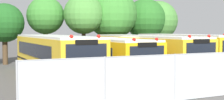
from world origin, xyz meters
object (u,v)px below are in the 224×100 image
at_px(tree_5, 144,19).
at_px(tree_1, 3,23).
at_px(school_bus_0, 54,55).
at_px(tree_3, 84,13).
at_px(school_bus_1, 103,54).
at_px(tree_2, 46,15).
at_px(tree_6, 157,21).
at_px(school_bus_2, 146,52).
at_px(school_bus_3, 184,50).
at_px(tree_4, 113,14).

bearing_deg(tree_5, tree_1, 177.64).
distance_m(school_bus_0, tree_1, 9.80).
height_order(tree_3, tree_5, tree_3).
distance_m(school_bus_1, tree_2, 9.87).
bearing_deg(tree_6, school_bus_2, -127.38).
xyz_separation_m(school_bus_0, school_bus_2, (6.53, 0.05, -0.02)).
distance_m(school_bus_2, tree_6, 11.95).
relative_size(tree_2, tree_3, 0.97).
bearing_deg(tree_1, school_bus_2, -48.18).
bearing_deg(school_bus_1, tree_5, -134.21).
relative_size(school_bus_0, tree_3, 1.79).
xyz_separation_m(school_bus_0, school_bus_3, (9.93, 0.13, 0.00)).
bearing_deg(tree_1, school_bus_3, -38.24).
relative_size(tree_1, tree_2, 0.88).
distance_m(school_bus_2, tree_5, 10.54).
xyz_separation_m(school_bus_0, school_bus_1, (3.31, 0.06, -0.09)).
bearing_deg(tree_2, tree_1, 179.50).
bearing_deg(tree_4, tree_2, 169.58).
bearing_deg(school_bus_2, tree_2, -63.07).
height_order(school_bus_0, tree_4, tree_4).
relative_size(school_bus_3, tree_3, 1.58).
bearing_deg(school_bus_1, school_bus_3, -179.88).
bearing_deg(school_bus_0, school_bus_3, 179.84).
bearing_deg(tree_1, school_bus_1, -61.18).
height_order(school_bus_2, tree_1, tree_1).
distance_m(school_bus_1, tree_3, 8.26).
relative_size(school_bus_2, tree_2, 1.99).
xyz_separation_m(school_bus_0, tree_3, (4.77, 7.59, 2.98)).
xyz_separation_m(tree_1, tree_6, (15.47, -0.05, 0.35)).
height_order(tree_4, tree_6, tree_4).
relative_size(school_bus_1, tree_6, 1.83).
bearing_deg(school_bus_1, tree_3, -101.54).
relative_size(tree_1, tree_3, 0.85).
height_order(school_bus_2, tree_5, tree_5).
height_order(school_bus_0, school_bus_1, school_bus_0).
distance_m(school_bus_0, school_bus_3, 9.93).
bearing_deg(tree_6, school_bus_3, -111.89).
height_order(tree_1, tree_6, tree_6).
height_order(school_bus_1, tree_5, tree_5).
bearing_deg(school_bus_1, school_bus_0, 0.41).
height_order(tree_1, tree_2, tree_2).
bearing_deg(tree_6, tree_4, -168.99).
xyz_separation_m(school_bus_3, tree_5, (1.77, 8.71, 2.63)).
bearing_deg(tree_6, school_bus_0, -145.55).
bearing_deg(school_bus_2, school_bus_3, -178.24).
relative_size(tree_2, tree_4, 0.88).
bearing_deg(tree_6, tree_5, -165.46).
height_order(school_bus_1, school_bus_3, school_bus_3).
height_order(school_bus_3, tree_5, tree_5).
height_order(school_bus_0, tree_5, tree_5).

